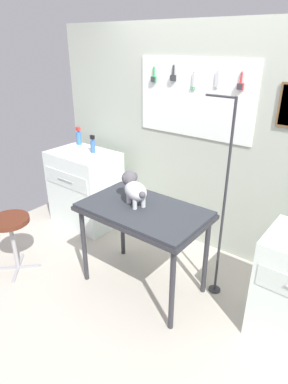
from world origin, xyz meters
name	(u,v)px	position (x,y,z in m)	size (l,w,h in m)	color
ground	(130,306)	(0.00, 0.00, -0.02)	(4.40, 4.00, 0.04)	#B9B1A3
rear_wall_panel	(209,144)	(0.00, 1.28, 1.17)	(4.00, 0.11, 2.30)	#AFB7A7
grooming_table	(143,216)	(-0.06, 0.28, 0.74)	(1.10, 0.66, 0.82)	#2D2D33
grooming_arm	(222,212)	(0.50, 0.62, 0.82)	(0.30, 0.11, 1.75)	#2D2D33
dog	(134,188)	(-0.18, 0.30, 0.97)	(0.36, 0.26, 0.27)	silver
counter_left	(85,188)	(-1.38, 0.80, 0.46)	(0.80, 0.58, 0.92)	silver
stool	(10,227)	(-1.22, -0.31, 0.49)	(0.37, 0.37, 0.58)	#9E9EA3
pump_bottle_white	(93,145)	(-1.28, 0.88, 1.01)	(0.05, 0.05, 0.21)	#3A66B4
shampoo_bottle	(79,137)	(-1.66, 1.00, 1.01)	(0.06, 0.06, 0.22)	#3870C0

